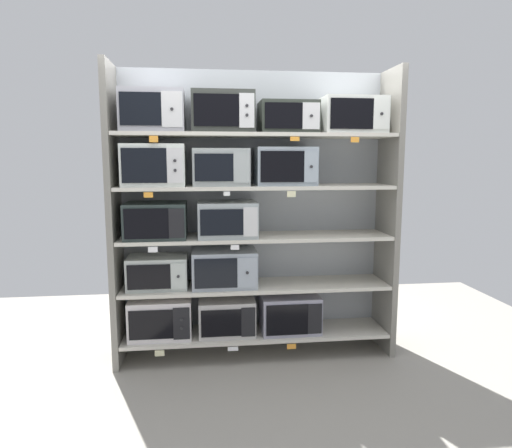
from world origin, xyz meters
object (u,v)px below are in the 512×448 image
object	(u,v)px
microwave_4	(224,268)
microwave_6	(227,219)
microwave_1	(227,316)
microwave_2	(289,312)
microwave_13	(352,116)
microwave_12	(288,118)
microwave_10	(153,111)
microwave_0	(161,317)
microwave_5	(156,220)
microwave_7	(155,165)
microwave_3	(158,272)
microwave_9	(285,166)
microwave_11	(222,113)
microwave_8	(221,167)

from	to	relation	value
microwave_4	microwave_6	world-z (taller)	microwave_6
microwave_1	microwave_2	xyz separation A→B (m)	(0.56, -0.00, 0.01)
microwave_1	microwave_13	size ratio (longest dim) A/B	0.92
microwave_6	microwave_12	size ratio (longest dim) A/B	1.04
microwave_10	microwave_12	world-z (taller)	microwave_10
microwave_0	microwave_5	world-z (taller)	microwave_5
microwave_2	microwave_12	bearing A→B (deg)	179.75
microwave_6	microwave_7	world-z (taller)	microwave_7
microwave_1	microwave_12	distance (m)	1.78
microwave_6	microwave_10	distance (m)	1.06
microwave_2	microwave_4	xyz separation A→B (m)	(-0.58, 0.00, 0.42)
microwave_3	microwave_10	size ratio (longest dim) A/B	0.99
microwave_12	microwave_3	bearing A→B (deg)	180.00
microwave_2	microwave_5	xyz separation A→B (m)	(-1.14, -0.00, 0.85)
microwave_3	microwave_9	world-z (taller)	microwave_9
microwave_11	microwave_10	bearing A→B (deg)	179.99
microwave_1	microwave_6	bearing A→B (deg)	0.40
microwave_1	microwave_8	distance (m)	1.29
microwave_5	microwave_12	world-z (taller)	microwave_12
microwave_4	microwave_5	distance (m)	0.70
microwave_1	microwave_3	xyz separation A→B (m)	(-0.58, -0.00, 0.41)
microwave_3	microwave_5	bearing A→B (deg)	-36.03
microwave_1	microwave_8	xyz separation A→B (m)	(-0.04, 0.00, 1.29)
microwave_0	microwave_3	size ratio (longest dim) A/B	1.05
microwave_0	microwave_2	size ratio (longest dim) A/B	1.03
microwave_3	microwave_8	xyz separation A→B (m)	(0.54, 0.00, 0.88)
microwave_6	microwave_7	bearing A→B (deg)	-179.97
microwave_0	microwave_5	distance (m)	0.84
microwave_10	microwave_4	bearing A→B (deg)	-0.02
microwave_5	microwave_13	bearing A→B (deg)	0.00
microwave_6	microwave_10	xyz separation A→B (m)	(-0.59, -0.00, 0.88)
microwave_8	microwave_10	world-z (taller)	microwave_10
microwave_4	microwave_1	bearing A→B (deg)	0.70
microwave_8	microwave_0	bearing A→B (deg)	-179.99
microwave_3	microwave_7	distance (m)	0.90
microwave_3	microwave_8	bearing A→B (deg)	0.02
microwave_8	microwave_13	distance (m)	1.20
microwave_4	microwave_10	bearing A→B (deg)	179.98
microwave_2	microwave_12	world-z (taller)	microwave_12
microwave_2	microwave_3	bearing A→B (deg)	179.99
microwave_0	microwave_9	world-z (taller)	microwave_9
microwave_10	microwave_12	bearing A→B (deg)	-0.01
microwave_0	microwave_13	bearing A→B (deg)	-0.01
microwave_2	microwave_5	distance (m)	1.42
microwave_3	microwave_4	bearing A→B (deg)	-0.01
microwave_6	microwave_7	distance (m)	0.74
microwave_0	microwave_5	size ratio (longest dim) A/B	1.05
microwave_6	microwave_11	size ratio (longest dim) A/B	0.98
microwave_4	microwave_9	distance (m)	1.01
microwave_4	microwave_10	world-z (taller)	microwave_10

